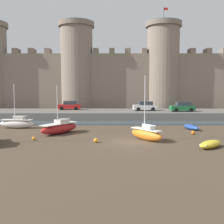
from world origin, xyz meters
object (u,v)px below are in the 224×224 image
Objects in this scene: rowboat_foreground_left at (212,144)px; mooring_buoy_near_shore at (97,141)px; rowboat_foreground_centre at (192,127)px; mooring_buoy_near_channel at (35,138)px; mooring_buoy_off_centre at (137,129)px; sailboat_near_channel_right at (18,123)px; sailboat_near_channel_left at (147,134)px; sailboat_midflat_left at (61,128)px; mooring_buoy_mid_mud at (194,133)px; car_quay_centre_west at (146,106)px; car_quay_east at (184,107)px; car_quay_centre_east at (71,105)px.

rowboat_foreground_left is 10.28m from mooring_buoy_near_shore.
mooring_buoy_near_channel is (-17.67, -6.76, -0.15)m from rowboat_foreground_centre.
mooring_buoy_off_centre is 1.34× the size of mooring_buoy_near_channel.
sailboat_near_channel_left is at bearing -26.85° from sailboat_near_channel_right.
mooring_buoy_off_centre is 12.24m from mooring_buoy_near_channel.
rowboat_foreground_left is at bearing -11.89° from mooring_buoy_near_shore.
sailboat_midflat_left is 11.02× the size of mooring_buoy_off_centre.
car_quay_centre_west reaches higher than mooring_buoy_mid_mud.
rowboat_foreground_centre reaches higher than mooring_buoy_mid_mud.
sailboat_near_channel_right reaches higher than car_quay_east.
sailboat_near_channel_right is 21.92m from car_quay_centre_west.
sailboat_near_channel_left is 2.13× the size of rowboat_foreground_left.
sailboat_near_channel_right reaches higher than car_quay_centre_east.
mooring_buoy_near_channel is (-6.22, 1.20, -0.03)m from mooring_buoy_near_shore.
car_quay_centre_east is (-17.70, 15.45, 1.71)m from rowboat_foreground_centre.
car_quay_centre_west and car_quay_east have the same top height.
mooring_buoy_near_channel is at bearing 169.05° from mooring_buoy_near_shore.
sailboat_near_channel_right is 1.36× the size of car_quay_centre_east.
car_quay_centre_west is at bearing 101.01° from mooring_buoy_mid_mud.
mooring_buoy_off_centre is at bearing 58.27° from mooring_buoy_near_shore.
rowboat_foreground_left is 30.35m from car_quay_centre_east.
mooring_buoy_mid_mud is at bearing -48.14° from car_quay_centre_east.
car_quay_centre_east reaches higher than mooring_buoy_near_channel.
rowboat_foreground_centre is at bearing 20.94° from mooring_buoy_near_channel.
rowboat_foreground_centre reaches higher than mooring_buoy_off_centre.
rowboat_foreground_centre is 23.56m from car_quay_centre_east.
sailboat_near_channel_left is at bearing 0.16° from mooring_buoy_near_channel.
sailboat_midflat_left is 4.35m from mooring_buoy_near_channel.
rowboat_foreground_left is at bearing -83.44° from car_quay_centre_west.
sailboat_near_channel_right reaches higher than mooring_buoy_near_channel.
sailboat_near_channel_left reaches higher than mooring_buoy_mid_mud.
mooring_buoy_off_centre is 14.65m from car_quay_centre_west.
mooring_buoy_near_channel is (4.55, -7.97, -0.48)m from sailboat_near_channel_right.
car_quay_east reaches higher than mooring_buoy_near_channel.
sailboat_midflat_left is 20.16m from car_quay_centre_west.
sailboat_midflat_left is at bearing 130.79° from mooring_buoy_near_shore.
sailboat_near_channel_right is at bearing 167.86° from mooring_buoy_mid_mud.
rowboat_foreground_centre is at bearing 76.44° from mooring_buoy_mid_mud.
sailboat_midflat_left reaches higher than mooring_buoy_off_centre.
sailboat_midflat_left is at bearing -125.85° from car_quay_centre_west.
sailboat_near_channel_left is at bearing -149.67° from mooring_buoy_mid_mud.
mooring_buoy_near_channel is 22.29m from car_quay_centre_east.
rowboat_foreground_centre is 10.18m from rowboat_foreground_left.
mooring_buoy_near_shore is (-4.92, -1.23, -0.46)m from sailboat_near_channel_left.
rowboat_foreground_centre is 0.76× the size of car_quay_east.
sailboat_near_channel_right is at bearing 139.56° from mooring_buoy_near_shore.
rowboat_foreground_centre is 0.58× the size of sailboat_midflat_left.
rowboat_foreground_centre is 12.01m from car_quay_east.
sailboat_midflat_left is at bearing 65.61° from mooring_buoy_near_channel.
mooring_buoy_mid_mud is 1.13× the size of mooring_buoy_near_channel.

